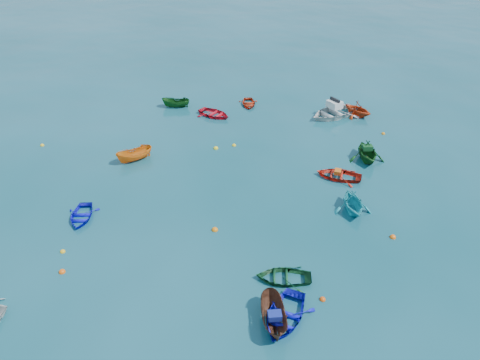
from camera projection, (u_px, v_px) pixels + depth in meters
The scene contains 27 objects.
ground at pixel (199, 223), 28.48m from camera, with size 160.00×160.00×0.00m, color #0A414B.
dinghy_blue_sw at pixel (82, 218), 28.93m from camera, with size 1.93×2.70×0.56m, color #1011D3.
sampan_brown_mid at pixel (274, 324), 21.93m from camera, with size 1.14×3.02×1.17m, color brown.
dinghy_blue_se at pixel (284, 319), 22.16m from camera, with size 2.43×3.40×0.71m, color #1114D6.
dinghy_green_e at pixel (283, 279), 24.41m from camera, with size 2.07×2.89×0.60m, color #0F4421.
dinghy_cyan_se at pixel (352, 211), 29.60m from camera, with size 2.39×2.77×1.46m, color #1CA2AE.
dinghy_red_nw at pixel (214, 116), 41.81m from camera, with size 2.25×3.15×0.65m, color red.
sampan_orange_n at pixel (135, 161), 34.99m from camera, with size 1.07×2.84×1.10m, color orange.
dinghy_green_n at pixel (366, 160), 35.11m from camera, with size 2.65×3.08×1.62m, color #104816.
dinghy_red_ne at pixel (338, 178), 32.96m from camera, with size 2.23×3.12×0.65m, color red.
dinghy_red_far at pixel (249, 105), 43.92m from camera, with size 1.83×2.56×0.53m, color red.
dinghy_orange_far at pixel (357, 115), 41.90m from camera, with size 2.37×2.75×1.45m, color red.
sampan_green_far at pixel (176, 107), 43.48m from camera, with size 0.96×2.55×0.99m, color #114C15.
motorboat_white at pixel (333, 116), 41.81m from camera, with size 3.39×4.73×1.58m, color silver.
tarp_blue_a at pixel (275, 316), 21.41m from camera, with size 0.63×0.48×0.31m, color navy.
tarp_green_b at pixel (367, 148), 34.67m from camera, with size 0.72×0.55×0.35m, color #11461D.
tarp_orange_b at pixel (338, 172), 32.74m from camera, with size 0.59×0.44×0.28m, color #D85D16.
buoy_or_a at pixel (62, 272), 24.87m from camera, with size 0.36×0.36×0.36m, color #FA5B0D.
buoy_ye_a at pixel (63, 252), 26.26m from camera, with size 0.30×0.30×0.30m, color gold.
buoy_or_b at pixel (322, 300), 23.22m from camera, with size 0.32×0.32×0.32m, color #E54C0C.
buoy_ye_b at pixel (42, 146), 37.02m from camera, with size 0.32×0.32×0.32m, color yellow.
buoy_or_c at pixel (215, 230), 27.92m from camera, with size 0.39×0.39×0.39m, color orange.
buoy_ye_c at pixel (234, 146), 37.02m from camera, with size 0.33×0.33×0.33m, color yellow.
buoy_or_d at pixel (393, 238), 27.33m from camera, with size 0.37×0.37×0.37m, color #FF630D.
buoy_ye_d at pixel (216, 149), 36.60m from camera, with size 0.38×0.38×0.38m, color yellow.
buoy_or_e at pixel (383, 134), 38.78m from camera, with size 0.31×0.31×0.31m, color orange.
buoy_ye_e at pixel (367, 158), 35.33m from camera, with size 0.30×0.30×0.30m, color yellow.
Camera 1 is at (13.46, -18.44, 17.40)m, focal length 35.00 mm.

